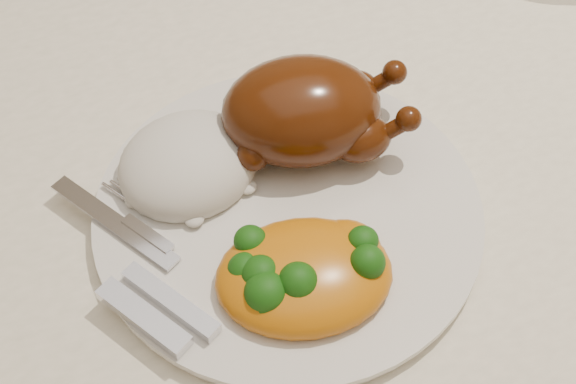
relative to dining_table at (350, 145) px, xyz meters
name	(u,v)px	position (x,y,z in m)	size (l,w,h in m)	color
dining_table	(350,145)	(0.00, 0.00, 0.00)	(1.60, 0.90, 0.76)	brown
tablecloth	(355,93)	(0.00, 0.00, 0.07)	(1.73, 1.03, 0.18)	white
dinner_plate	(288,213)	(-0.12, -0.13, 0.11)	(0.29, 0.29, 0.01)	silver
roast_chicken	(306,111)	(-0.08, -0.08, 0.15)	(0.16, 0.12, 0.08)	#4F1D08
rice_mound	(188,165)	(-0.18, -0.07, 0.13)	(0.14, 0.13, 0.06)	white
mac_and_cheese	(304,274)	(-0.13, -0.20, 0.13)	(0.14, 0.12, 0.05)	orange
cutlery	(146,279)	(-0.23, -0.16, 0.12)	(0.09, 0.18, 0.01)	silver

